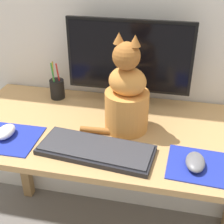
% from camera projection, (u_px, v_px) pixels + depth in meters
% --- Properties ---
extents(desk, '(1.24, 0.60, 0.72)m').
position_uv_depth(desk, '(113.00, 151.00, 1.29)').
color(desk, tan).
rests_on(desk, ground_plane).
extents(monitor, '(0.52, 0.17, 0.38)m').
position_uv_depth(monitor, '(129.00, 61.00, 1.30)').
color(monitor, black).
rests_on(monitor, desk).
extents(keyboard, '(0.42, 0.21, 0.02)m').
position_uv_depth(keyboard, '(96.00, 150.00, 1.10)').
color(keyboard, black).
rests_on(keyboard, desk).
extents(mousepad_left, '(0.23, 0.20, 0.00)m').
position_uv_depth(mousepad_left, '(9.00, 138.00, 1.18)').
color(mousepad_left, '#1E2D9E').
rests_on(mousepad_left, desk).
extents(mousepad_right, '(0.22, 0.20, 0.00)m').
position_uv_depth(mousepad_right, '(199.00, 166.00, 1.04)').
color(mousepad_right, '#1E2D9E').
rests_on(mousepad_right, desk).
extents(computer_mouse_left, '(0.06, 0.10, 0.04)m').
position_uv_depth(computer_mouse_left, '(6.00, 132.00, 1.18)').
color(computer_mouse_left, white).
rests_on(computer_mouse_left, mousepad_left).
extents(computer_mouse_right, '(0.06, 0.10, 0.03)m').
position_uv_depth(computer_mouse_right, '(195.00, 162.00, 1.02)').
color(computer_mouse_right, slate).
rests_on(computer_mouse_right, mousepad_right).
extents(cat, '(0.28, 0.21, 0.38)m').
position_uv_depth(cat, '(126.00, 96.00, 1.17)').
color(cat, '#D6893D').
rests_on(cat, desk).
extents(pen_cup, '(0.07, 0.07, 0.18)m').
position_uv_depth(pen_cup, '(57.00, 88.00, 1.45)').
color(pen_cup, black).
rests_on(pen_cup, desk).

